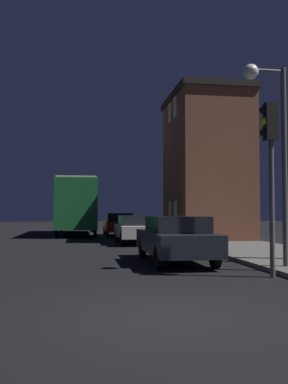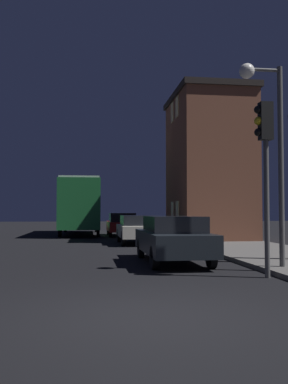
{
  "view_description": "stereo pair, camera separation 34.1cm",
  "coord_description": "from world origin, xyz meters",
  "px_view_note": "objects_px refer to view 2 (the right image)",
  "views": [
    {
      "loc": [
        -1.24,
        -6.37,
        1.54
      ],
      "look_at": [
        1.3,
        10.34,
        2.31
      ],
      "focal_mm": 40.0,
      "sensor_mm": 36.0,
      "label": 1
    },
    {
      "loc": [
        -0.9,
        -6.42,
        1.54
      ],
      "look_at": [
        1.3,
        10.34,
        2.31
      ],
      "focal_mm": 40.0,
      "sensor_mm": 36.0,
      "label": 2
    }
  ],
  "objects_px": {
    "traffic_light": "(265,151)",
    "bus": "(80,203)",
    "streetlamp": "(268,127)",
    "car_mid_lane": "(138,228)",
    "car_far_lane": "(122,224)",
    "car_near_lane": "(173,238)"
  },
  "relations": [
    {
      "from": "streetlamp",
      "to": "bus",
      "type": "relative_size",
      "value": 0.55
    },
    {
      "from": "streetlamp",
      "to": "car_far_lane",
      "type": "distance_m",
      "value": 17.09
    },
    {
      "from": "streetlamp",
      "to": "traffic_light",
      "type": "height_order",
      "value": "streetlamp"
    },
    {
      "from": "streetlamp",
      "to": "bus",
      "type": "distance_m",
      "value": 19.51
    },
    {
      "from": "traffic_light",
      "to": "car_far_lane",
      "type": "bearing_deg",
      "value": 96.42
    },
    {
      "from": "streetlamp",
      "to": "car_mid_lane",
      "type": "height_order",
      "value": "streetlamp"
    },
    {
      "from": "bus",
      "to": "car_far_lane",
      "type": "distance_m",
      "value": 3.67
    },
    {
      "from": "traffic_light",
      "to": "car_far_lane",
      "type": "distance_m",
      "value": 17.86
    },
    {
      "from": "bus",
      "to": "car_far_lane",
      "type": "bearing_deg",
      "value": -38.35
    },
    {
      "from": "car_mid_lane",
      "to": "car_far_lane",
      "type": "distance_m",
      "value": 6.85
    },
    {
      "from": "car_mid_lane",
      "to": "car_far_lane",
      "type": "height_order",
      "value": "car_far_lane"
    },
    {
      "from": "traffic_light",
      "to": "car_near_lane",
      "type": "bearing_deg",
      "value": 116.78
    },
    {
      "from": "car_mid_lane",
      "to": "car_far_lane",
      "type": "bearing_deg",
      "value": 92.14
    },
    {
      "from": "streetlamp",
      "to": "car_far_lane",
      "type": "bearing_deg",
      "value": 98.52
    },
    {
      "from": "bus",
      "to": "car_near_lane",
      "type": "relative_size",
      "value": 2.12
    },
    {
      "from": "bus",
      "to": "car_near_lane",
      "type": "bearing_deg",
      "value": -79.55
    },
    {
      "from": "car_near_lane",
      "to": "car_mid_lane",
      "type": "distance_m",
      "value": 7.62
    },
    {
      "from": "car_mid_lane",
      "to": "car_far_lane",
      "type": "xyz_separation_m",
      "value": [
        -0.26,
        6.85,
        0.02
      ]
    },
    {
      "from": "streetlamp",
      "to": "car_far_lane",
      "type": "relative_size",
      "value": 1.25
    },
    {
      "from": "streetlamp",
      "to": "car_far_lane",
      "type": "xyz_separation_m",
      "value": [
        -2.49,
        16.64,
        -3.0
      ]
    },
    {
      "from": "bus",
      "to": "car_mid_lane",
      "type": "xyz_separation_m",
      "value": [
        2.92,
        -8.95,
        -1.42
      ]
    },
    {
      "from": "traffic_light",
      "to": "bus",
      "type": "distance_m",
      "value": 20.28
    }
  ]
}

